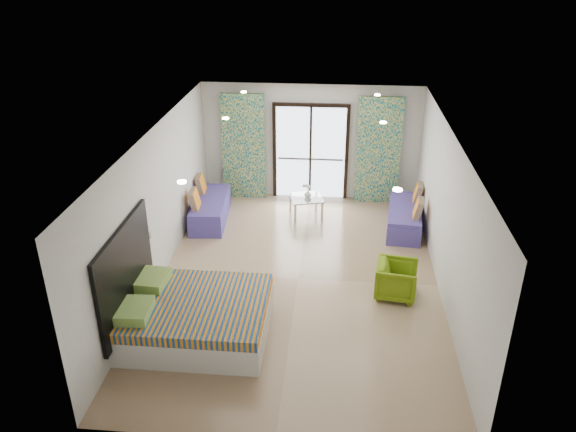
# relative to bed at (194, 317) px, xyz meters

# --- Properties ---
(floor) EXTENTS (5.00, 7.50, 0.01)m
(floor) POSITION_rel_bed_xyz_m (1.48, 1.75, -0.32)
(floor) COLOR #927657
(floor) RESTS_ON ground
(ceiling) EXTENTS (5.00, 7.50, 0.01)m
(ceiling) POSITION_rel_bed_xyz_m (1.48, 1.75, 2.38)
(ceiling) COLOR silver
(ceiling) RESTS_ON ground
(wall_back) EXTENTS (5.00, 0.01, 2.70)m
(wall_back) POSITION_rel_bed_xyz_m (1.48, 5.50, 1.03)
(wall_back) COLOR silver
(wall_back) RESTS_ON ground
(wall_front) EXTENTS (5.00, 0.01, 2.70)m
(wall_front) POSITION_rel_bed_xyz_m (1.48, -2.00, 1.03)
(wall_front) COLOR silver
(wall_front) RESTS_ON ground
(wall_left) EXTENTS (0.01, 7.50, 2.70)m
(wall_left) POSITION_rel_bed_xyz_m (-1.02, 1.75, 1.03)
(wall_left) COLOR silver
(wall_left) RESTS_ON ground
(wall_right) EXTENTS (0.01, 7.50, 2.70)m
(wall_right) POSITION_rel_bed_xyz_m (3.98, 1.75, 1.03)
(wall_right) COLOR silver
(wall_right) RESTS_ON ground
(balcony_door) EXTENTS (1.76, 0.08, 2.28)m
(balcony_door) POSITION_rel_bed_xyz_m (1.48, 5.47, 0.94)
(balcony_door) COLOR black
(balcony_door) RESTS_ON floor
(balcony_rail) EXTENTS (1.52, 0.03, 0.04)m
(balcony_rail) POSITION_rel_bed_xyz_m (1.48, 5.48, 0.63)
(balcony_rail) COLOR #595451
(balcony_rail) RESTS_ON balcony_door
(curtain_left) EXTENTS (1.00, 0.10, 2.50)m
(curtain_left) POSITION_rel_bed_xyz_m (-0.07, 5.32, 0.93)
(curtain_left) COLOR beige
(curtain_left) RESTS_ON floor
(curtain_right) EXTENTS (1.00, 0.10, 2.50)m
(curtain_right) POSITION_rel_bed_xyz_m (3.03, 5.32, 0.93)
(curtain_right) COLOR beige
(curtain_right) RESTS_ON floor
(downlight_a) EXTENTS (0.12, 0.12, 0.02)m
(downlight_a) POSITION_rel_bed_xyz_m (0.08, -0.25, 2.35)
(downlight_a) COLOR #FFE0B2
(downlight_a) RESTS_ON ceiling
(downlight_b) EXTENTS (0.12, 0.12, 0.02)m
(downlight_b) POSITION_rel_bed_xyz_m (2.88, -0.25, 2.35)
(downlight_b) COLOR #FFE0B2
(downlight_b) RESTS_ON ceiling
(downlight_c) EXTENTS (0.12, 0.12, 0.02)m
(downlight_c) POSITION_rel_bed_xyz_m (0.08, 2.75, 2.35)
(downlight_c) COLOR #FFE0B2
(downlight_c) RESTS_ON ceiling
(downlight_d) EXTENTS (0.12, 0.12, 0.02)m
(downlight_d) POSITION_rel_bed_xyz_m (2.88, 2.75, 2.35)
(downlight_d) COLOR #FFE0B2
(downlight_d) RESTS_ON ceiling
(downlight_e) EXTENTS (0.12, 0.12, 0.02)m
(downlight_e) POSITION_rel_bed_xyz_m (0.08, 4.75, 2.35)
(downlight_e) COLOR #FFE0B2
(downlight_e) RESTS_ON ceiling
(downlight_f) EXTENTS (0.12, 0.12, 0.02)m
(downlight_f) POSITION_rel_bed_xyz_m (2.88, 4.75, 2.35)
(downlight_f) COLOR #FFE0B2
(downlight_f) RESTS_ON ceiling
(headboard) EXTENTS (0.06, 2.10, 1.50)m
(headboard) POSITION_rel_bed_xyz_m (-0.98, 0.00, 0.73)
(headboard) COLOR black
(headboard) RESTS_ON floor
(switch_plate) EXTENTS (0.02, 0.10, 0.10)m
(switch_plate) POSITION_rel_bed_xyz_m (-0.99, 1.25, 0.73)
(switch_plate) COLOR silver
(switch_plate) RESTS_ON wall_left
(bed) EXTENTS (2.20, 1.80, 0.76)m
(bed) POSITION_rel_bed_xyz_m (0.00, 0.00, 0.00)
(bed) COLOR silver
(bed) RESTS_ON floor
(daybed_left) EXTENTS (0.83, 1.84, 0.88)m
(daybed_left) POSITION_rel_bed_xyz_m (-0.64, 3.99, -0.04)
(daybed_left) COLOR #4B3F97
(daybed_left) RESTS_ON floor
(daybed_right) EXTENTS (0.86, 1.82, 0.87)m
(daybed_right) POSITION_rel_bed_xyz_m (3.60, 3.99, -0.05)
(daybed_right) COLOR #4B3F97
(daybed_right) RESTS_ON floor
(coffee_table) EXTENTS (0.84, 0.84, 0.79)m
(coffee_table) POSITION_rel_bed_xyz_m (1.46, 4.40, 0.08)
(coffee_table) COLOR silver
(coffee_table) RESTS_ON floor
(vase) EXTENTS (0.20, 0.21, 0.16)m
(vase) POSITION_rel_bed_xyz_m (1.49, 4.40, 0.22)
(vase) COLOR white
(vase) RESTS_ON coffee_table
(armchair) EXTENTS (0.72, 0.76, 0.69)m
(armchair) POSITION_rel_bed_xyz_m (3.20, 1.37, 0.03)
(armchair) COLOR #6B8E12
(armchair) RESTS_ON floor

